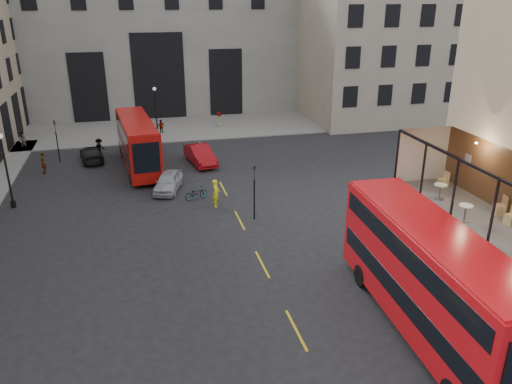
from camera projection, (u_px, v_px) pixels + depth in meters
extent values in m
plane|color=black|center=(338.00, 323.00, 22.66)|extent=(140.00, 140.00, 0.00)
cube|color=black|center=(441.00, 272.00, 23.03)|extent=(0.08, 9.20, 3.00)
cube|color=beige|center=(423.00, 154.00, 26.40)|extent=(3.00, 0.04, 2.90)
cube|color=black|center=(490.00, 156.00, 21.35)|extent=(3.00, 10.00, 0.04)
cube|color=slate|center=(450.00, 218.00, 22.05)|extent=(0.12, 10.00, 0.18)
cube|color=black|center=(459.00, 159.00, 21.04)|extent=(0.12, 10.00, 0.10)
cube|color=beige|center=(468.00, 160.00, 25.04)|extent=(0.04, 0.45, 0.55)
cylinder|color=#FFD899|center=(476.00, 143.00, 23.36)|extent=(0.12, 0.12, 0.05)
cube|color=tan|center=(471.00, 263.00, 23.28)|extent=(3.00, 11.00, 4.50)
cube|color=slate|center=(479.00, 218.00, 22.44)|extent=(3.00, 10.00, 0.10)
cube|color=gray|center=(154.00, 38.00, 61.59)|extent=(34.00, 10.00, 18.00)
cube|color=black|center=(159.00, 77.00, 58.51)|extent=(6.00, 0.12, 10.00)
cube|color=black|center=(89.00, 88.00, 57.09)|extent=(4.00, 0.12, 8.00)
cube|color=black|center=(226.00, 83.00, 60.66)|extent=(4.00, 0.12, 8.00)
cube|color=#A39683|center=(369.00, 31.00, 59.58)|extent=(16.00, 18.00, 20.00)
cube|color=slate|center=(156.00, 129.00, 55.62)|extent=(40.00, 12.00, 0.12)
cylinder|color=black|center=(254.00, 200.00, 32.76)|extent=(0.10, 0.10, 2.80)
imported|color=black|center=(254.00, 172.00, 32.06)|extent=(0.16, 0.20, 1.00)
cylinder|color=black|center=(58.00, 147.00, 44.09)|extent=(0.10, 0.10, 2.80)
imported|color=black|center=(55.00, 126.00, 43.39)|extent=(0.16, 0.20, 1.00)
cylinder|color=black|center=(7.00, 174.00, 34.21)|extent=(0.14, 0.14, 5.00)
cylinder|color=black|center=(13.00, 204.00, 35.03)|extent=(0.36, 0.36, 0.50)
sphere|color=silver|center=(0.00, 136.00, 33.24)|extent=(0.36, 0.36, 0.36)
cylinder|color=black|center=(156.00, 115.00, 51.11)|extent=(0.14, 0.14, 5.00)
cylinder|color=black|center=(158.00, 136.00, 51.94)|extent=(0.36, 0.36, 0.50)
sphere|color=silver|center=(154.00, 89.00, 50.14)|extent=(0.36, 0.36, 0.36)
cube|color=red|center=(430.00, 278.00, 21.30)|extent=(3.33, 12.53, 4.41)
cube|color=black|center=(428.00, 290.00, 21.53)|extent=(3.34, 11.86, 0.90)
cube|color=black|center=(434.00, 249.00, 20.80)|extent=(3.34, 11.86, 0.90)
cube|color=red|center=(437.00, 230.00, 20.48)|extent=(3.20, 12.28, 0.14)
cylinder|color=black|center=(361.00, 276.00, 25.45)|extent=(0.36, 1.14, 1.13)
cylinder|color=black|center=(408.00, 270.00, 25.93)|extent=(0.36, 1.14, 1.13)
cube|color=#A30E0B|center=(138.00, 143.00, 42.23)|extent=(3.50, 10.91, 3.80)
cube|color=black|center=(138.00, 149.00, 42.43)|extent=(3.48, 10.33, 0.78)
cube|color=black|center=(136.00, 129.00, 41.80)|extent=(3.48, 10.33, 0.78)
cube|color=#A30E0B|center=(136.00, 120.00, 41.52)|extent=(3.38, 10.69, 0.12)
cylinder|color=black|center=(122.00, 153.00, 45.55)|extent=(0.37, 1.00, 0.97)
cylinder|color=black|center=(147.00, 151.00, 46.24)|extent=(0.37, 1.00, 0.97)
cylinder|color=black|center=(132.00, 178.00, 39.26)|extent=(0.37, 1.00, 0.97)
cylinder|color=black|center=(160.00, 175.00, 39.95)|extent=(0.37, 1.00, 0.97)
imported|color=#A5A8AD|center=(168.00, 182.00, 37.88)|extent=(2.85, 4.46, 1.41)
imported|color=#9C0910|center=(200.00, 155.00, 43.92)|extent=(2.55, 5.18, 1.63)
imported|color=black|center=(91.00, 154.00, 44.79)|extent=(2.50, 4.70, 1.30)
imported|color=gray|center=(196.00, 193.00, 36.37)|extent=(1.85, 1.11, 0.92)
imported|color=#FFFE1A|center=(216.00, 193.00, 34.96)|extent=(0.69, 0.84, 1.98)
imported|color=gray|center=(23.00, 141.00, 47.96)|extent=(0.96, 0.82, 1.74)
imported|color=gray|center=(99.00, 148.00, 45.59)|extent=(1.27, 1.29, 1.78)
imported|color=gray|center=(161.00, 127.00, 53.39)|extent=(0.99, 0.80, 1.58)
imported|color=gray|center=(219.00, 120.00, 56.27)|extent=(0.73, 0.94, 1.71)
imported|color=gray|center=(43.00, 163.00, 41.51)|extent=(0.60, 0.73, 1.72)
cylinder|color=white|center=(466.00, 206.00, 21.77)|extent=(0.61, 0.61, 0.04)
cylinder|color=slate|center=(465.00, 213.00, 21.90)|extent=(0.08, 0.08, 0.71)
cylinder|color=slate|center=(464.00, 221.00, 22.03)|extent=(0.44, 0.44, 0.03)
cylinder|color=white|center=(441.00, 185.00, 24.14)|extent=(0.61, 0.61, 0.04)
cylinder|color=slate|center=(440.00, 192.00, 24.28)|extent=(0.08, 0.08, 0.72)
cylinder|color=slate|center=(439.00, 199.00, 24.41)|extent=(0.45, 0.45, 0.03)
cube|color=#DDC47F|center=(510.00, 219.00, 21.66)|extent=(0.48, 0.48, 0.44)
cube|color=tan|center=(499.00, 210.00, 22.61)|extent=(0.54, 0.54, 0.48)
cube|color=tan|center=(505.00, 200.00, 22.44)|extent=(0.14, 0.44, 0.43)
cube|color=#D9C27D|center=(443.00, 183.00, 25.89)|extent=(0.48, 0.48, 0.44)
cube|color=#D9C27D|center=(447.00, 175.00, 25.81)|extent=(0.11, 0.41, 0.39)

